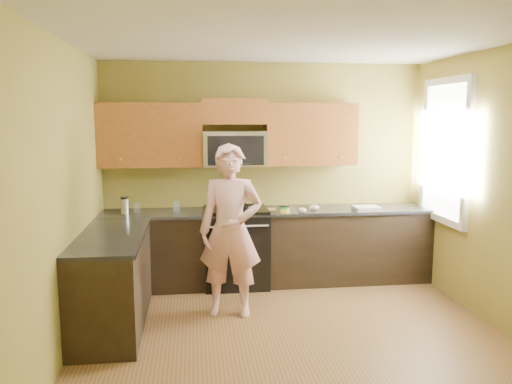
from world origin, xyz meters
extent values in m
plane|color=brown|center=(0.00, 0.00, 0.00)|extent=(4.00, 4.00, 0.00)
plane|color=white|center=(0.00, 0.00, 2.70)|extent=(4.00, 4.00, 0.00)
plane|color=olive|center=(0.00, 2.00, 1.35)|extent=(4.00, 0.00, 4.00)
plane|color=olive|center=(0.00, -2.00, 1.35)|extent=(4.00, 0.00, 4.00)
plane|color=olive|center=(-2.00, 0.00, 1.35)|extent=(0.00, 4.00, 4.00)
plane|color=olive|center=(2.00, 0.00, 1.35)|extent=(0.00, 4.00, 4.00)
cube|color=black|center=(0.00, 1.70, 0.44)|extent=(4.00, 0.60, 0.88)
cube|color=black|center=(-1.70, 0.60, 0.44)|extent=(0.60, 1.60, 0.88)
cube|color=black|center=(0.00, 1.69, 0.90)|extent=(4.00, 0.62, 0.04)
cube|color=black|center=(-1.69, 0.60, 0.90)|extent=(0.62, 1.60, 0.04)
cube|color=brown|center=(-0.40, 1.83, 2.10)|extent=(0.76, 0.33, 0.30)
imported|color=#F3797B|center=(-0.53, 0.75, 0.89)|extent=(0.73, 0.56, 1.77)
cube|color=#B27F47|center=(0.03, 1.69, 0.93)|extent=(0.12, 0.12, 0.01)
ellipsoid|color=silver|center=(0.36, 1.45, 0.95)|extent=(0.12, 0.13, 0.06)
ellipsoid|color=silver|center=(0.55, 1.59, 0.95)|extent=(0.14, 0.15, 0.07)
cube|color=white|center=(1.17, 1.50, 0.95)|extent=(0.31, 0.25, 0.05)
cylinder|color=silver|center=(-1.56, 1.68, 0.98)|extent=(0.08, 0.08, 0.12)
cylinder|color=silver|center=(-1.11, 1.69, 0.98)|extent=(0.07, 0.07, 0.12)
cylinder|color=silver|center=(-1.10, 1.75, 0.98)|extent=(0.09, 0.09, 0.12)
camera|label=1|loc=(-0.90, -4.29, 2.04)|focal=35.52mm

